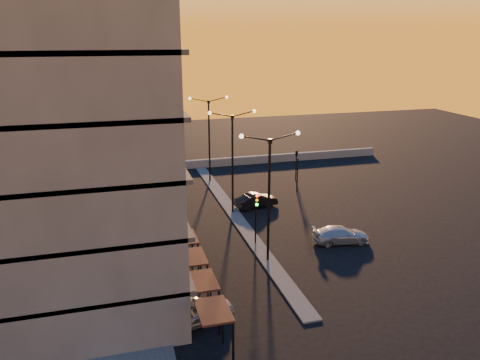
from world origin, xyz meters
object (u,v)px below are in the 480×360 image
traffic_light_main (256,210)px  car_wagon (341,235)px  streetlamp_mid (232,154)px  car_hatchback (195,311)px  car_sedan (256,200)px

traffic_light_main → car_wagon: bearing=-12.2°
streetlamp_mid → car_wagon: (6.59, -8.55, -4.95)m
streetlamp_mid → car_hatchback: bearing=-111.9°
traffic_light_main → car_sedan: traffic_light_main is taller
streetlamp_mid → car_hatchback: 18.10m
streetlamp_mid → car_hatchback: streetlamp_mid is taller
car_wagon → traffic_light_main: bearing=85.9°
car_hatchback → car_wagon: size_ratio=1.03×
traffic_light_main → car_hatchback: size_ratio=0.93×
streetlamp_mid → car_sedan: size_ratio=2.31×
traffic_light_main → car_wagon: 7.10m
car_hatchback → traffic_light_main: bearing=-50.5°
car_hatchback → streetlamp_mid: bearing=-36.8°
car_hatchback → car_sedan: 19.29m
streetlamp_mid → traffic_light_main: 7.62m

